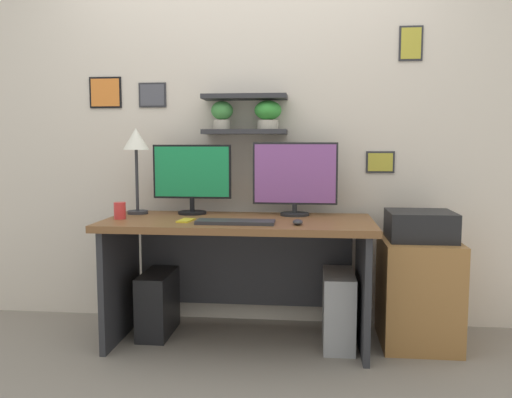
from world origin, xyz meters
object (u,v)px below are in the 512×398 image
at_px(monitor_right, 295,177).
at_px(computer_mouse, 298,222).
at_px(cell_phone, 186,220).
at_px(printer, 420,226).
at_px(pen_cup, 120,211).
at_px(desk_lamp, 136,147).
at_px(drawer_cabinet, 418,292).
at_px(computer_tower_left, 158,303).
at_px(keyboard, 235,222).
at_px(computer_tower_right, 338,309).
at_px(desk, 240,253).
at_px(monitor_left, 192,176).

distance_m(monitor_right, computer_mouse, 0.45).
relative_size(cell_phone, printer, 0.37).
bearing_deg(pen_cup, monitor_right, 14.76).
bearing_deg(desk_lamp, computer_mouse, -18.84).
relative_size(desk_lamp, pen_cup, 5.43).
bearing_deg(monitor_right, cell_phone, -152.24).
relative_size(drawer_cabinet, computer_tower_left, 1.58).
height_order(monitor_right, pen_cup, monitor_right).
distance_m(keyboard, pen_cup, 0.72).
bearing_deg(computer_tower_right, computer_tower_left, 176.25).
distance_m(computer_mouse, cell_phone, 0.65).
height_order(monitor_right, drawer_cabinet, monitor_right).
relative_size(desk, pen_cup, 15.85).
bearing_deg(computer_mouse, keyboard, 179.73).
bearing_deg(drawer_cabinet, desk_lamp, 177.25).
distance_m(desk_lamp, pen_cup, 0.45).
height_order(monitor_left, printer, monitor_left).
xyz_separation_m(desk_lamp, cell_phone, (0.38, -0.29, -0.42)).
bearing_deg(cell_phone, drawer_cabinet, 15.46).
xyz_separation_m(monitor_left, monitor_right, (0.65, 0.00, -0.00)).
height_order(drawer_cabinet, computer_tower_left, drawer_cabinet).
bearing_deg(monitor_right, computer_mouse, -85.72).
height_order(drawer_cabinet, printer, printer).
xyz_separation_m(drawer_cabinet, computer_tower_right, (-0.47, -0.09, -0.10)).
bearing_deg(printer, keyboard, -165.95).
relative_size(computer_tower_left, computer_tower_right, 0.91).
bearing_deg(cell_phone, computer_tower_right, 14.57).
xyz_separation_m(keyboard, computer_tower_right, (0.59, 0.18, -0.54)).
relative_size(monitor_left, keyboard, 1.14).
xyz_separation_m(desk, pen_cup, (-0.70, -0.11, 0.26)).
relative_size(keyboard, computer_mouse, 4.89).
height_order(keyboard, pen_cup, pen_cup).
xyz_separation_m(desk_lamp, computer_tower_right, (1.27, -0.17, -0.96)).
relative_size(monitor_right, drawer_cabinet, 0.84).
bearing_deg(pen_cup, keyboard, -9.15).
distance_m(computer_mouse, computer_tower_left, 1.08).
bearing_deg(computer_tower_right, monitor_left, 167.46).
height_order(monitor_left, drawer_cabinet, monitor_left).
xyz_separation_m(cell_phone, computer_tower_left, (-0.23, 0.19, -0.56)).
bearing_deg(desk_lamp, printer, -2.75).
height_order(keyboard, drawer_cabinet, keyboard).
height_order(desk_lamp, drawer_cabinet, desk_lamp).
xyz_separation_m(computer_mouse, drawer_cabinet, (0.72, 0.27, -0.45)).
height_order(drawer_cabinet, computer_tower_right, drawer_cabinet).
relative_size(desk, computer_tower_right, 3.61).
distance_m(monitor_left, drawer_cabinet, 1.56).
distance_m(monitor_right, cell_phone, 0.74).
distance_m(monitor_left, printer, 1.43).
bearing_deg(desk, monitor_left, 153.43).
height_order(computer_mouse, drawer_cabinet, computer_mouse).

